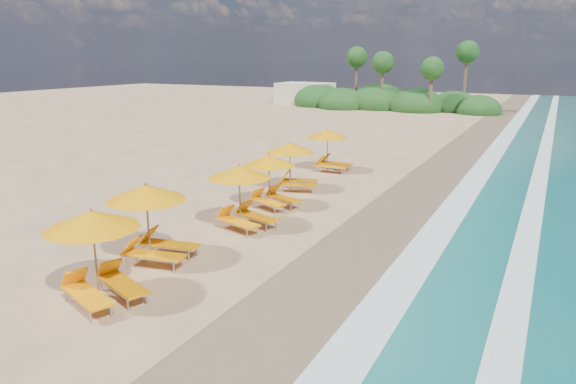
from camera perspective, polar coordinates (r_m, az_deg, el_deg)
ground at (r=20.55m, az=0.00°, el=-3.24°), size 160.00×160.00×0.00m
wet_sand at (r=19.15m, az=10.75°, el=-4.84°), size 4.00×160.00×0.01m
surf_foam at (r=18.63m, az=18.76°, el=-5.87°), size 4.00×160.00×0.01m
station_0 at (r=14.49m, az=-20.05°, el=-6.02°), size 3.23×3.18×2.52m
station_1 at (r=16.81m, az=-14.50°, el=-2.74°), size 3.04×2.90×2.54m
station_2 at (r=19.54m, az=-4.93°, el=-0.06°), size 3.07×2.99×2.44m
station_3 at (r=22.18m, az=-1.76°, el=1.57°), size 2.98×2.93×2.32m
station_4 at (r=25.13m, az=0.64°, el=3.20°), size 3.01×2.94×2.37m
station_5 at (r=29.46m, az=4.65°, el=4.89°), size 2.61×2.41×2.41m
treeline at (r=65.90m, az=10.58°, el=9.74°), size 25.80×8.80×9.74m
beach_building at (r=72.52m, az=1.88°, el=10.72°), size 7.00×5.00×2.80m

